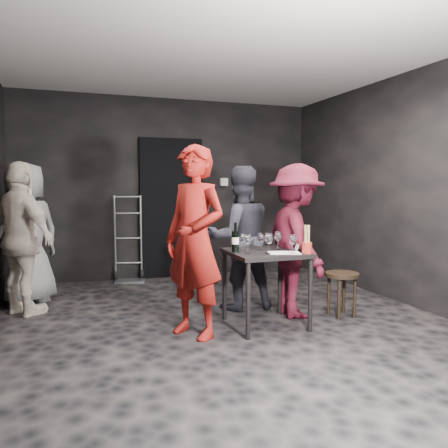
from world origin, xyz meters
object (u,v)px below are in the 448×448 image
object	(u,v)px
hand_truck	(129,266)
bystander_cream	(22,231)
stool	(342,281)
man_maroon	(296,235)
woman_black	(240,232)
tasting_table	(266,261)
bystander_grey	(26,226)
server_red	(195,224)
wine_bottle	(235,241)
breadstick_cup	(307,240)

from	to	relation	value
hand_truck	bystander_cream	world-z (taller)	bystander_cream
stool	man_maroon	xyz separation A→B (m)	(-0.46, 0.19, 0.50)
woman_black	man_maroon	size ratio (longest dim) A/B	0.99
tasting_table	man_maroon	bearing A→B (deg)	23.76
man_maroon	bystander_grey	size ratio (longest dim) A/B	0.95
server_red	man_maroon	size ratio (longest dim) A/B	1.19
bystander_grey	server_red	bearing A→B (deg)	99.15
hand_truck	bystander_cream	distance (m)	1.97
wine_bottle	breadstick_cup	world-z (taller)	breadstick_cup
server_red	bystander_grey	distance (m)	2.33
hand_truck	server_red	world-z (taller)	server_red
man_maroon	bystander_cream	bearing A→B (deg)	74.55
server_red	man_maroon	distance (m)	1.21
woman_black	server_red	bearing A→B (deg)	47.05
bystander_cream	bystander_grey	xyz separation A→B (m)	(-0.00, 0.49, 0.01)
stool	bystander_grey	xyz separation A→B (m)	(-3.20, 1.67, 0.54)
server_red	man_maroon	xyz separation A→B (m)	(1.18, 0.24, -0.17)
hand_truck	tasting_table	world-z (taller)	hand_truck
woman_black	man_maroon	bearing A→B (deg)	135.58
man_maroon	hand_truck	bearing A→B (deg)	36.66
man_maroon	stool	bearing A→B (deg)	-107.46
hand_truck	bystander_grey	bearing A→B (deg)	-133.03
server_red	wine_bottle	size ratio (longest dim) A/B	7.21
bystander_cream	woman_black	bearing A→B (deg)	-141.66
stool	bystander_cream	distance (m)	3.45
tasting_table	bystander_cream	xyz separation A→B (m)	(-2.30, 1.19, 0.26)
bystander_cream	wine_bottle	bearing A→B (deg)	-159.08
breadstick_cup	wine_bottle	bearing A→B (deg)	154.50
stool	woman_black	xyz separation A→B (m)	(-0.91, 0.66, 0.49)
man_maroon	wine_bottle	distance (m)	0.76
bystander_grey	wine_bottle	world-z (taller)	bystander_grey
stool	man_maroon	size ratio (longest dim) A/B	0.27
server_red	hand_truck	bearing A→B (deg)	152.43
tasting_table	wine_bottle	size ratio (longest dim) A/B	2.59
wine_bottle	breadstick_cup	bearing A→B (deg)	-25.50
hand_truck	bystander_grey	distance (m)	1.68
stool	man_maroon	world-z (taller)	man_maroon
bystander_cream	wine_bottle	size ratio (longest dim) A/B	6.29
stool	woman_black	world-z (taller)	woman_black
server_red	bystander_cream	distance (m)	2.00
server_red	woman_black	size ratio (longest dim) A/B	1.20
wine_bottle	bystander_cream	bearing A→B (deg)	149.84
hand_truck	woman_black	distance (m)	2.20
stool	wine_bottle	world-z (taller)	wine_bottle
hand_truck	bystander_grey	size ratio (longest dim) A/B	0.68
man_maroon	tasting_table	bearing A→B (deg)	118.32
bystander_cream	breadstick_cup	xyz separation A→B (m)	(2.61, -1.45, -0.03)
breadstick_cup	server_red	bearing A→B (deg)	168.41
hand_truck	breadstick_cup	distance (m)	3.15
server_red	bystander_grey	xyz separation A→B (m)	(-1.56, 1.72, -0.12)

